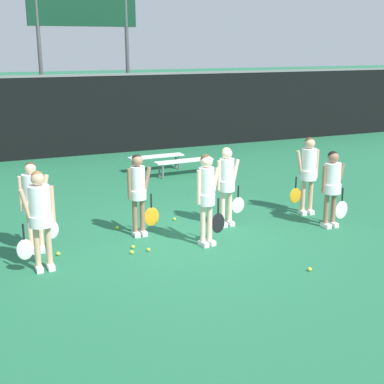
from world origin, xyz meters
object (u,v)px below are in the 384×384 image
(player_5, at_px, (227,180))
(tennis_ball_0, at_px, (21,243))
(bench_courtside, at_px, (184,162))
(bench_far, at_px, (156,158))
(player_2, at_px, (332,182))
(player_6, at_px, (308,169))
(tennis_ball_1, at_px, (117,228))
(scoreboard, at_px, (83,23))
(tennis_ball_2, at_px, (310,269))
(player_3, at_px, (33,200))
(player_1, at_px, (207,192))
(player_4, at_px, (138,189))
(tennis_ball_4, at_px, (149,250))
(tennis_ball_8, at_px, (133,247))
(tennis_ball_7, at_px, (132,252))
(tennis_ball_3, at_px, (175,219))
(tennis_ball_5, at_px, (58,254))
(player_0, at_px, (40,212))

(player_5, height_order, tennis_ball_0, player_5)
(bench_courtside, relative_size, bench_far, 1.04)
(player_2, bearing_deg, player_6, 84.22)
(bench_courtside, xyz_separation_m, tennis_ball_1, (-3.05, -3.84, -0.35))
(tennis_ball_0, bearing_deg, tennis_ball_1, 4.15)
(player_2, distance_m, tennis_ball_0, 6.29)
(scoreboard, distance_m, tennis_ball_2, 13.77)
(tennis_ball_2, bearing_deg, player_3, 146.57)
(scoreboard, bearing_deg, player_2, -77.22)
(player_5, relative_size, tennis_ball_2, 24.70)
(player_1, distance_m, player_4, 1.43)
(bench_courtside, relative_size, player_4, 1.08)
(player_4, xyz_separation_m, tennis_ball_2, (2.10, -2.80, -0.93))
(tennis_ball_4, distance_m, tennis_ball_8, 0.33)
(tennis_ball_0, height_order, tennis_ball_4, same)
(player_3, xyz_separation_m, tennis_ball_4, (1.89, -0.80, -0.96))
(tennis_ball_7, bearing_deg, player_4, 64.28)
(player_3, relative_size, player_5, 1.01)
(player_1, xyz_separation_m, tennis_ball_1, (-1.33, 1.51, -1.00))
(tennis_ball_8, bearing_deg, tennis_ball_0, 151.86)
(player_6, relative_size, tennis_ball_8, 25.55)
(tennis_ball_1, height_order, tennis_ball_4, tennis_ball_1)
(tennis_ball_2, height_order, tennis_ball_3, tennis_ball_2)
(tennis_ball_5, distance_m, tennis_ball_8, 1.36)
(scoreboard, height_order, bench_far, scoreboard)
(tennis_ball_2, bearing_deg, player_0, 156.18)
(tennis_ball_2, bearing_deg, tennis_ball_5, 148.13)
(scoreboard, distance_m, bench_courtside, 7.27)
(player_4, bearing_deg, tennis_ball_3, 29.32)
(tennis_ball_1, bearing_deg, tennis_ball_2, -53.83)
(player_5, bearing_deg, tennis_ball_7, -163.45)
(player_6, bearing_deg, tennis_ball_5, -167.35)
(tennis_ball_4, bearing_deg, player_2, -2.15)
(player_4, bearing_deg, tennis_ball_5, -166.46)
(tennis_ball_1, height_order, tennis_ball_5, tennis_ball_5)
(bench_far, xyz_separation_m, player_2, (1.63, -6.25, 0.56))
(player_0, bearing_deg, tennis_ball_0, 97.18)
(player_3, distance_m, player_6, 5.88)
(bench_far, bearing_deg, player_3, -129.90)
(player_4, height_order, player_5, player_5)
(player_3, bearing_deg, player_2, -3.12)
(bench_far, bearing_deg, player_2, -77.03)
(tennis_ball_4, bearing_deg, player_1, -5.58)
(tennis_ball_4, distance_m, tennis_ball_7, 0.32)
(player_0, bearing_deg, tennis_ball_2, -26.94)
(player_3, bearing_deg, player_6, 6.07)
(tennis_ball_4, height_order, tennis_ball_8, tennis_ball_8)
(bench_far, relative_size, tennis_ball_5, 24.03)
(tennis_ball_8, bearing_deg, tennis_ball_7, -111.77)
(bench_courtside, height_order, player_6, player_6)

